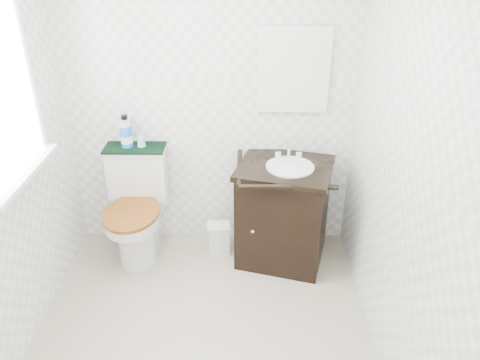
{
  "coord_description": "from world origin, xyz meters",
  "views": [
    {
      "loc": [
        0.27,
        -2.16,
        2.33
      ],
      "look_at": [
        0.23,
        0.75,
        0.78
      ],
      "focal_mm": 35.0,
      "sensor_mm": 36.0,
      "label": 1
    }
  ],
  "objects_px": {
    "vanity": "(283,211)",
    "cup": "(141,141)",
    "toilet": "(138,212)",
    "trash_bin": "(219,238)",
    "mouthwash_bottle": "(126,132)"
  },
  "relations": [
    {
      "from": "vanity",
      "to": "mouthwash_bottle",
      "type": "distance_m",
      "value": 1.34
    },
    {
      "from": "trash_bin",
      "to": "mouthwash_bottle",
      "type": "relative_size",
      "value": 1.04
    },
    {
      "from": "vanity",
      "to": "cup",
      "type": "distance_m",
      "value": 1.21
    },
    {
      "from": "toilet",
      "to": "trash_bin",
      "type": "distance_m",
      "value": 0.68
    },
    {
      "from": "mouthwash_bottle",
      "to": "cup",
      "type": "xyz_separation_m",
      "value": [
        0.11,
        0.01,
        -0.08
      ]
    },
    {
      "from": "trash_bin",
      "to": "vanity",
      "type": "bearing_deg",
      "value": -5.71
    },
    {
      "from": "vanity",
      "to": "mouthwash_bottle",
      "type": "height_order",
      "value": "mouthwash_bottle"
    },
    {
      "from": "vanity",
      "to": "cup",
      "type": "bearing_deg",
      "value": 169.57
    },
    {
      "from": "toilet",
      "to": "vanity",
      "type": "height_order",
      "value": "vanity"
    },
    {
      "from": "vanity",
      "to": "trash_bin",
      "type": "distance_m",
      "value": 0.59
    },
    {
      "from": "vanity",
      "to": "cup",
      "type": "xyz_separation_m",
      "value": [
        -1.09,
        0.2,
        0.49
      ]
    },
    {
      "from": "toilet",
      "to": "cup",
      "type": "height_order",
      "value": "cup"
    },
    {
      "from": "mouthwash_bottle",
      "to": "cup",
      "type": "bearing_deg",
      "value": 3.38
    },
    {
      "from": "vanity",
      "to": "mouthwash_bottle",
      "type": "xyz_separation_m",
      "value": [
        -1.2,
        0.19,
        0.57
      ]
    },
    {
      "from": "vanity",
      "to": "mouthwash_bottle",
      "type": "bearing_deg",
      "value": 170.78
    }
  ]
}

